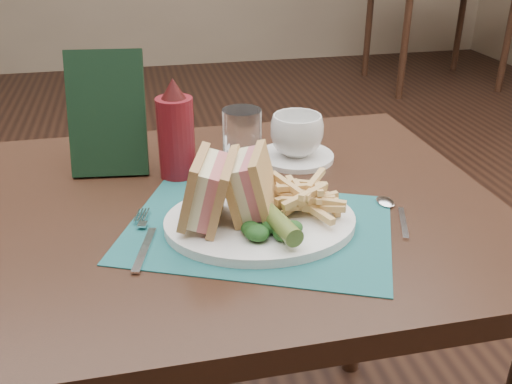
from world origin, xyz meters
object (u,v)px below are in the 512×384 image
ketchup_bottle (176,129)px  check_presenter (107,114)px  table_main (237,365)px  sandwich_half_b (237,183)px  table_bg_right (435,33)px  plate (260,222)px  coffee_cup (297,135)px  sandwich_half_a (194,189)px  drinking_glass (242,144)px  placemat (259,228)px  saucer (296,157)px

ketchup_bottle → check_presenter: (-0.12, 0.06, 0.02)m
table_main → sandwich_half_b: size_ratio=8.41×
table_bg_right → plate: plate is taller
ketchup_bottle → check_presenter: 0.13m
coffee_cup → ketchup_bottle: bearing=-173.2°
sandwich_half_a → drinking_glass: drinking_glass is taller
placemat → check_presenter: check_presenter is taller
sandwich_half_b → drinking_glass: drinking_glass is taller
sandwich_half_a → saucer: sandwich_half_a is taller
placemat → coffee_cup: size_ratio=3.91×
plate → coffee_cup: size_ratio=2.88×
sandwich_half_a → table_main: bearing=67.5°
coffee_cup → drinking_glass: size_ratio=0.80×
table_bg_right → plate: size_ratio=3.00×
coffee_cup → check_presenter: bearing=175.6°
placemat → check_presenter: 0.38m
plate → ketchup_bottle: ketchup_bottle is taller
sandwich_half_b → saucer: sandwich_half_b is taller
ketchup_bottle → coffee_cup: bearing=6.8°
placemat → coffee_cup: (0.13, 0.25, 0.05)m
saucer → sandwich_half_a: bearing=-133.6°
placemat → ketchup_bottle: ketchup_bottle is taller
table_bg_right → saucer: size_ratio=6.00×
table_main → check_presenter: bearing=138.5°
coffee_cup → table_main: bearing=-135.8°
drinking_glass → check_presenter: bearing=160.1°
plate → check_presenter: size_ratio=1.30×
coffee_cup → check_presenter: size_ratio=0.45×
sandwich_half_a → sandwich_half_b: size_ratio=1.05×
table_main → plate: 0.40m
sandwich_half_b → saucer: size_ratio=0.71×
table_bg_right → coffee_cup: 3.48m
sandwich_half_b → check_presenter: (-0.19, 0.26, 0.04)m
placemat → coffee_cup: bearing=62.2°
plate → drinking_glass: 0.20m
plate → drinking_glass: (0.01, 0.19, 0.06)m
plate → sandwich_half_a: 0.12m
ketchup_bottle → plate: bearing=-64.2°
sandwich_half_b → sandwich_half_a: bearing=-149.2°
table_main → table_bg_right: (2.05, 3.03, 0.00)m
sandwich_half_a → plate: bearing=12.5°
sandwich_half_a → drinking_glass: size_ratio=0.86×
saucer → ketchup_bottle: 0.25m
table_main → check_presenter: size_ratio=3.91×
table_main → ketchup_bottle: (-0.08, 0.12, 0.47)m
table_main → saucer: (0.15, 0.15, 0.38)m
sandwich_half_b → coffee_cup: size_ratio=1.03×
plate → check_presenter: bearing=134.7°
table_main → sandwich_half_a: (-0.08, -0.09, 0.45)m
drinking_glass → saucer: bearing=25.6°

